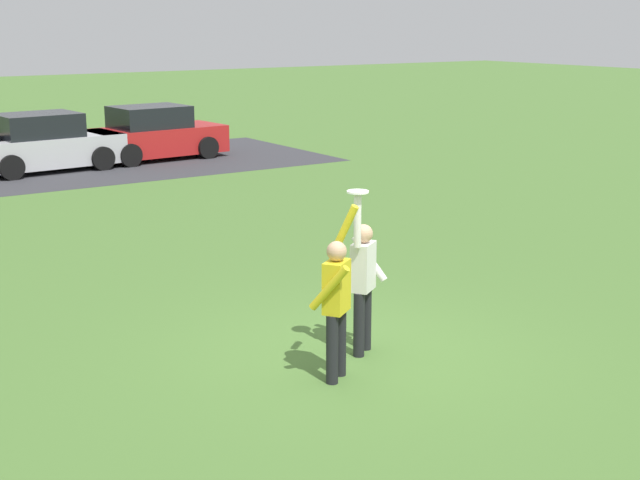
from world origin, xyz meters
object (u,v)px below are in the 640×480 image
at_px(parked_car_silver, 43,145).
at_px(frisbee_disc, 358,192).
at_px(person_catcher, 363,277).
at_px(parked_car_red, 154,135).
at_px(person_defender, 336,298).

bearing_deg(parked_car_silver, frisbee_disc, -98.26).
relative_size(person_catcher, parked_car_silver, 0.49).
bearing_deg(parked_car_red, person_defender, -111.07).
distance_m(person_defender, parked_car_red, 17.63).
xyz_separation_m(person_defender, frisbee_disc, (0.57, 0.39, 1.11)).
bearing_deg(person_catcher, frisbee_disc, -0.00).
distance_m(frisbee_disc, parked_car_silver, 16.29).
xyz_separation_m(frisbee_disc, parked_car_silver, (1.09, 16.19, -1.37)).
relative_size(frisbee_disc, parked_car_red, 0.06).
relative_size(person_defender, frisbee_disc, 7.88).
relative_size(person_defender, parked_car_silver, 0.48).
relative_size(person_catcher, parked_car_red, 0.49).
xyz_separation_m(person_catcher, parked_car_silver, (0.90, 16.06, -0.25)).
height_order(person_catcher, parked_car_silver, person_catcher).
bearing_deg(person_catcher, parked_car_silver, -127.55).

